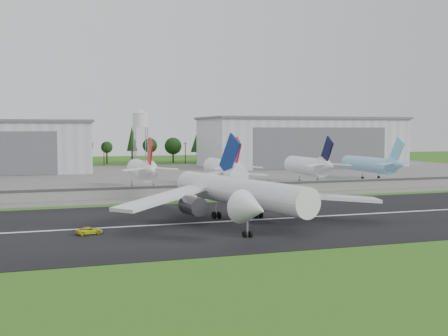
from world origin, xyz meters
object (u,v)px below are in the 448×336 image
object	(u,v)px
main_airliner	(239,198)
parked_jet_red_a	(143,170)
parked_jet_red_b	(225,168)
ground_vehicle	(89,231)
parked_jet_navy	(311,166)
parked_jet_skyblue	(373,164)

from	to	relation	value
main_airliner	parked_jet_red_a	distance (m)	67.54
main_airliner	parked_jet_red_b	world-z (taller)	main_airliner
ground_vehicle	parked_jet_navy	bearing A→B (deg)	-62.36
main_airliner	ground_vehicle	size ratio (longest dim) A/B	12.29
main_airliner	parked_jet_red_b	bearing A→B (deg)	-120.01
ground_vehicle	parked_jet_red_b	distance (m)	87.92
parked_jet_red_a	parked_jet_skyblue	xyz separation A→B (m)	(86.71, 4.98, -0.21)
main_airliner	parked_jet_red_b	distance (m)	69.58
parked_jet_skyblue	ground_vehicle	bearing A→B (deg)	-144.61
parked_jet_navy	parked_jet_skyblue	bearing A→B (deg)	9.97
main_airliner	parked_jet_skyblue	distance (m)	106.39
parked_jet_red_b	parked_jet_navy	xyz separation A→B (m)	(31.39, 0.01, 0.10)
parked_jet_navy	parked_jet_red_b	bearing A→B (deg)	-179.98
parked_jet_red_a	parked_jet_navy	size ratio (longest dim) A/B	1.00
ground_vehicle	parked_jet_navy	distance (m)	108.73
parked_jet_navy	parked_jet_skyblue	size ratio (longest dim) A/B	0.84
main_airliner	ground_vehicle	xyz separation A→B (m)	(-30.72, -5.48, -4.13)
main_airliner	parked_jet_red_a	bearing A→B (deg)	-97.28
parked_jet_red_b	ground_vehicle	bearing A→B (deg)	-124.29
parked_jet_red_a	parked_jet_skyblue	size ratio (longest dim) A/B	0.84
parked_jet_red_b	parked_jet_skyblue	size ratio (longest dim) A/B	0.84
main_airliner	ground_vehicle	bearing A→B (deg)	-4.28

